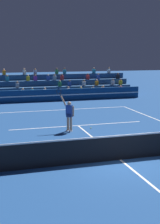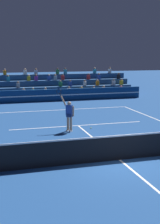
# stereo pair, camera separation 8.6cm
# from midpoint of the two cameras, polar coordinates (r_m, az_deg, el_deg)

# --- Properties ---
(ground_plane) EXTENTS (120.00, 120.00, 0.00)m
(ground_plane) POSITION_cam_midpoint_polar(r_m,az_deg,el_deg) (13.15, 7.18, -8.66)
(ground_plane) COLOR navy
(court_lines) EXTENTS (11.10, 23.90, 0.01)m
(court_lines) POSITION_cam_midpoint_polar(r_m,az_deg,el_deg) (13.15, 7.18, -8.65)
(court_lines) COLOR white
(court_lines) RESTS_ON ground
(tennis_net) EXTENTS (12.00, 0.10, 1.10)m
(tennis_net) POSITION_cam_midpoint_polar(r_m,az_deg,el_deg) (12.98, 7.24, -6.40)
(tennis_net) COLOR #2D6B38
(tennis_net) RESTS_ON ground
(sponsor_banner_wall) EXTENTS (18.00, 0.26, 1.10)m
(sponsor_banner_wall) POSITION_cam_midpoint_polar(r_m,az_deg,el_deg) (28.53, -5.99, 3.04)
(sponsor_banner_wall) COLOR navy
(sponsor_banner_wall) RESTS_ON ground
(bleacher_stand) EXTENTS (18.01, 3.80, 2.83)m
(bleacher_stand) POSITION_cam_midpoint_polar(r_m,az_deg,el_deg) (31.60, -7.00, 4.29)
(bleacher_stand) COLOR navy
(bleacher_stand) RESTS_ON ground
(tennis_player) EXTENTS (0.89, 0.81, 2.44)m
(tennis_player) POSITION_cam_midpoint_polar(r_m,az_deg,el_deg) (17.37, -2.16, -0.43)
(tennis_player) COLOR tan
(tennis_player) RESTS_ON ground
(tennis_ball) EXTENTS (0.07, 0.07, 0.07)m
(tennis_ball) POSITION_cam_midpoint_polar(r_m,az_deg,el_deg) (18.26, 1.87, -2.93)
(tennis_ball) COLOR #C6DB33
(tennis_ball) RESTS_ON ground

